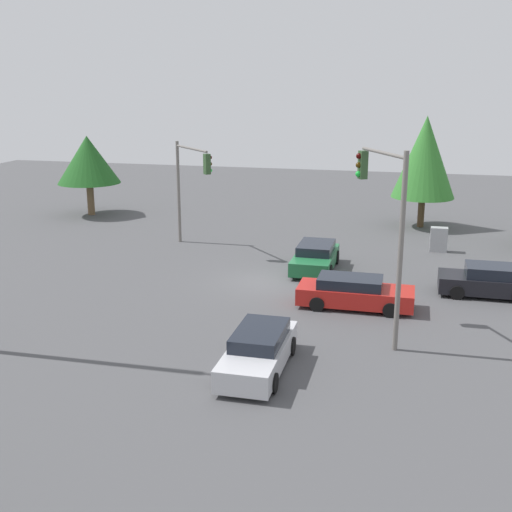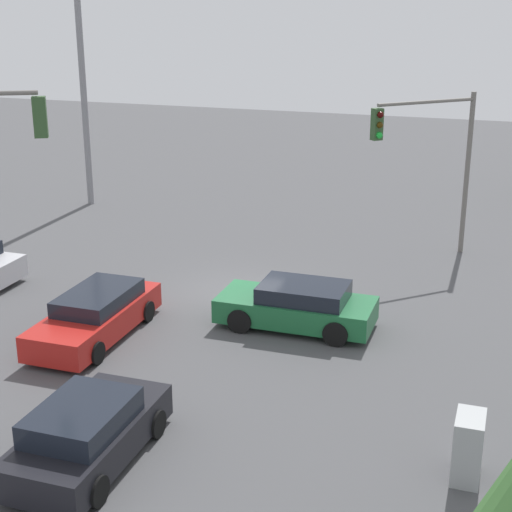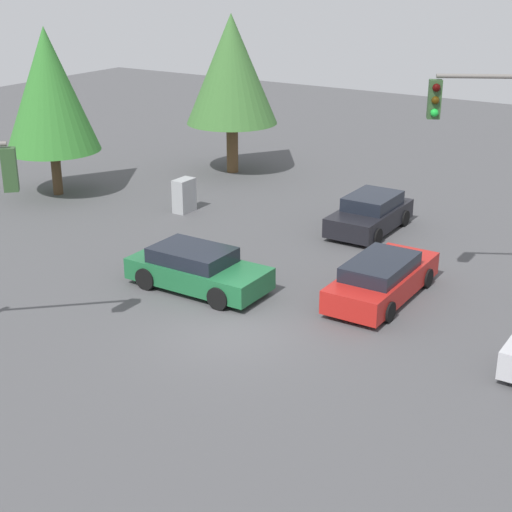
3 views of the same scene
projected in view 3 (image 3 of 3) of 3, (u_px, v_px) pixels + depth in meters
name	position (u px, v px, depth m)	size (l,w,h in m)	color
ground_plane	(230.00, 332.00, 21.67)	(80.00, 80.00, 0.00)	#4C4C4F
sedan_dark	(370.00, 214.00, 29.43)	(4.09, 1.97, 1.38)	black
sedan_green	(197.00, 269.00, 24.25)	(2.01, 4.44, 1.32)	#1E6638
sedan_red	(382.00, 278.00, 23.58)	(4.77, 1.91, 1.31)	red
traffic_signal_cross	(507.00, 150.00, 21.58)	(1.97, 3.27, 6.96)	slate
electrical_cabinet	(184.00, 195.00, 31.61)	(0.92, 0.56, 1.36)	#9EA0A3
tree_right	(232.00, 70.00, 36.02)	(4.26, 4.26, 7.35)	brown
tree_corner	(49.00, 90.00, 32.61)	(3.98, 3.98, 7.08)	#4C3823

